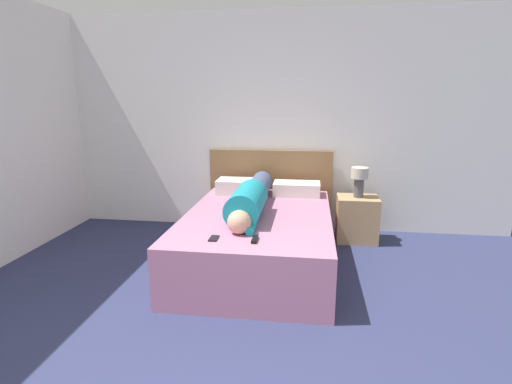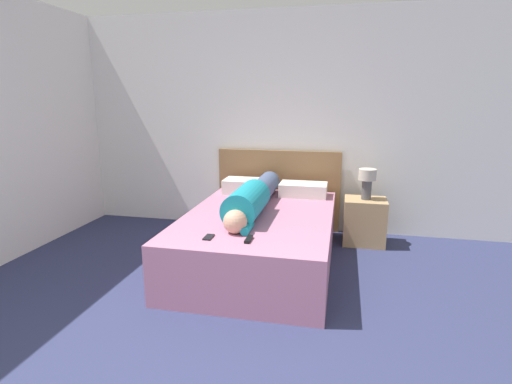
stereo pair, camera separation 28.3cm
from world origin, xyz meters
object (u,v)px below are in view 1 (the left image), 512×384
bed (258,239)px  pillow_near_headboard (241,186)px  nightstand (357,219)px  tv_remote (255,239)px  person_lying (251,198)px  cell_phone (214,238)px  table_lamp (359,178)px  pillow_second (297,189)px

bed → pillow_near_headboard: 0.92m
nightstand → tv_remote: bearing=-121.7°
pillow_near_headboard → bed: bearing=-69.1°
person_lying → tv_remote: 0.84m
tv_remote → cell_phone: (-0.33, -0.01, -0.01)m
bed → nightstand: 1.31m
nightstand → person_lying: 1.39m
cell_phone → person_lying: bearing=77.7°
bed → nightstand: size_ratio=4.06×
nightstand → table_lamp: bearing=90.0°
nightstand → table_lamp: 0.47m
pillow_near_headboard → tv_remote: pillow_near_headboard is taller
person_lying → cell_phone: (-0.18, -0.82, -0.13)m
bed → table_lamp: (1.03, 0.80, 0.47)m
bed → cell_phone: (-0.26, -0.76, 0.26)m
table_lamp → cell_phone: table_lamp is taller
person_lying → tv_remote: (0.15, -0.82, -0.12)m
table_lamp → person_lying: bearing=-146.3°
pillow_second → tv_remote: (-0.27, -1.55, -0.06)m
table_lamp → nightstand: bearing=-90.0°
bed → pillow_second: (0.34, 0.80, 0.33)m
pillow_second → tv_remote: pillow_second is taller
bed → nightstand: (1.03, 0.80, -0.00)m
bed → cell_phone: cell_phone is taller
pillow_near_headboard → person_lying: bearing=-72.8°
tv_remote → nightstand: bearing=58.3°
pillow_second → tv_remote: 1.58m
tv_remote → cell_phone: 0.33m
pillow_second → bed: bearing=-113.0°
table_lamp → tv_remote: table_lamp is taller
bed → tv_remote: size_ratio=13.88×
table_lamp → tv_remote: 1.84m
nightstand → pillow_second: 0.77m
table_lamp → tv_remote: size_ratio=2.26×
table_lamp → pillow_near_headboard: size_ratio=0.61×
nightstand → pillow_second: bearing=-179.6°
nightstand → cell_phone: 2.04m
nightstand → pillow_near_headboard: (-1.34, -0.00, 0.34)m
bed → cell_phone: 0.84m
table_lamp → pillow_near_headboard: 1.35m
nightstand → person_lying: bearing=-146.3°
bed → tv_remote: bearing=-84.5°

